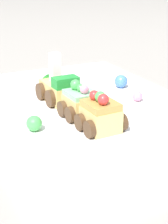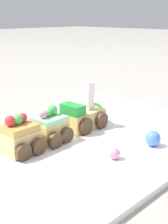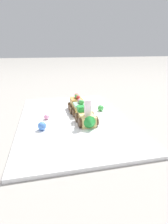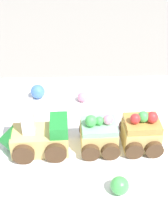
{
  "view_description": "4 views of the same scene",
  "coord_description": "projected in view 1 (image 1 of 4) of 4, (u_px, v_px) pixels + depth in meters",
  "views": [
    {
      "loc": [
        -0.65,
        0.33,
        0.29
      ],
      "look_at": [
        -0.05,
        0.04,
        0.02
      ],
      "focal_mm": 60.0,
      "sensor_mm": 36.0,
      "label": 1
    },
    {
      "loc": [
        -0.42,
        -0.43,
        0.26
      ],
      "look_at": [
        0.0,
        -0.02,
        0.08
      ],
      "focal_mm": 50.0,
      "sensor_mm": 36.0,
      "label": 2
    },
    {
      "loc": [
        0.68,
        -0.11,
        0.3
      ],
      "look_at": [
        0.05,
        0.04,
        0.05
      ],
      "focal_mm": 28.0,
      "sensor_mm": 36.0,
      "label": 3
    },
    {
      "loc": [
        0.0,
        0.46,
        0.39
      ],
      "look_at": [
        -0.01,
        -0.01,
        0.05
      ],
      "focal_mm": 50.0,
      "sensor_mm": 36.0,
      "label": 4
    }
  ],
  "objects": [
    {
      "name": "ground_plane",
      "position": [
        89.0,
        113.0,
        0.79
      ],
      "size": [
        10.0,
        10.0,
        0.0
      ],
      "primitive_type": "plane",
      "color": "gray"
    },
    {
      "name": "cake_train_locomotive",
      "position": [
        57.0,
        88.0,
        0.82
      ],
      "size": [
        0.12,
        0.08,
        0.1
      ],
      "rotation": [
        0.0,
        0.0,
        0.04
      ],
      "color": "#E5C675",
      "rests_on": "display_board"
    },
    {
      "name": "cake_car_mint",
      "position": [
        81.0,
        104.0,
        0.73
      ],
      "size": [
        0.07,
        0.08,
        0.07
      ],
      "rotation": [
        0.0,
        0.0,
        0.04
      ],
      "color": "#E5C675",
      "rests_on": "display_board"
    },
    {
      "name": "cake_car_caramel",
      "position": [
        101.0,
        116.0,
        0.66
      ],
      "size": [
        0.07,
        0.08,
        0.07
      ],
      "rotation": [
        0.0,
        0.0,
        0.04
      ],
      "color": "#E5C675",
      "rests_on": "display_board"
    },
    {
      "name": "gumball_green",
      "position": [
        34.0,
        123.0,
        0.67
      ],
      "size": [
        0.03,
        0.03,
        0.03
      ],
      "primitive_type": "sphere",
      "color": "#4CBC56",
      "rests_on": "display_board"
    },
    {
      "name": "gumball_pink",
      "position": [
        138.0,
        96.0,
        0.81
      ],
      "size": [
        0.02,
        0.02,
        0.02
      ],
      "primitive_type": "sphere",
      "color": "pink",
      "rests_on": "display_board"
    },
    {
      "name": "gumball_blue",
      "position": [
        121.0,
        81.0,
        0.9
      ],
      "size": [
        0.03,
        0.03,
        0.03
      ],
      "primitive_type": "sphere",
      "color": "#4C84E0",
      "rests_on": "display_board"
    },
    {
      "name": "display_board",
      "position": [
        89.0,
        110.0,
        0.78
      ],
      "size": [
        0.66,
        0.44,
        0.01
      ],
      "primitive_type": "cube",
      "color": "white",
      "rests_on": "ground_plane"
    }
  ]
}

